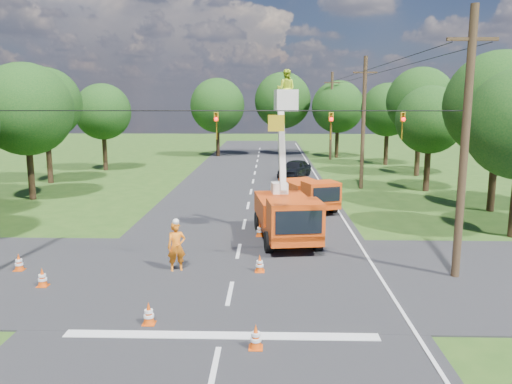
{
  "coord_description": "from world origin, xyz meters",
  "views": [
    {
      "loc": [
        1.35,
        -16.44,
        6.61
      ],
      "look_at": [
        0.76,
        5.76,
        2.6
      ],
      "focal_mm": 35.0,
      "sensor_mm": 36.0,
      "label": 1
    }
  ],
  "objects_px": {
    "traffic_cone_2": "(260,230)",
    "pole_right_mid": "(363,122)",
    "traffic_cone_1": "(256,337)",
    "distant_car": "(295,169)",
    "ground_worker": "(177,247)",
    "second_truck": "(309,193)",
    "traffic_cone_4": "(42,278)",
    "traffic_cone_3": "(309,220)",
    "traffic_cone_5": "(19,262)",
    "tree_far_a": "(217,106)",
    "tree_right_c": "(430,120)",
    "tree_right_d": "(421,101)",
    "tree_left_e": "(45,104)",
    "tree_far_c": "(338,107)",
    "tree_right_b": "(499,105)",
    "tree_far_b": "(283,101)",
    "pole_right_far": "(331,115)",
    "tree_left_d": "(26,109)",
    "traffic_cone_8": "(260,264)",
    "tree_right_e": "(388,110)",
    "traffic_cone_7": "(301,196)",
    "pole_right_near": "(465,144)",
    "traffic_cone_0": "(149,314)",
    "tree_left_f": "(103,112)",
    "bucket_truck": "(287,206)"
  },
  "relations": [
    {
      "from": "tree_right_c",
      "to": "tree_far_c",
      "type": "xyz_separation_m",
      "value": [
        -3.7,
        23.0,
        0.75
      ]
    },
    {
      "from": "traffic_cone_3",
      "to": "traffic_cone_7",
      "type": "relative_size",
      "value": 1.0
    },
    {
      "from": "ground_worker",
      "to": "pole_right_mid",
      "type": "xyz_separation_m",
      "value": [
        10.79,
        19.61,
        4.11
      ]
    },
    {
      "from": "tree_far_c",
      "to": "pole_right_near",
      "type": "bearing_deg",
      "value": -91.36
    },
    {
      "from": "ground_worker",
      "to": "tree_far_a",
      "type": "distance_m",
      "value": 43.01
    },
    {
      "from": "tree_right_b",
      "to": "tree_right_d",
      "type": "height_order",
      "value": "tree_right_d"
    },
    {
      "from": "traffic_cone_0",
      "to": "traffic_cone_2",
      "type": "height_order",
      "value": "same"
    },
    {
      "from": "tree_right_b",
      "to": "tree_far_c",
      "type": "distance_m",
      "value": 30.5
    },
    {
      "from": "traffic_cone_3",
      "to": "tree_right_b",
      "type": "relative_size",
      "value": 0.07
    },
    {
      "from": "pole_right_far",
      "to": "traffic_cone_4",
      "type": "bearing_deg",
      "value": -110.29
    },
    {
      "from": "tree_far_b",
      "to": "traffic_cone_2",
      "type": "bearing_deg",
      "value": -93.06
    },
    {
      "from": "traffic_cone_3",
      "to": "tree_right_e",
      "type": "bearing_deg",
      "value": 69.3
    },
    {
      "from": "traffic_cone_3",
      "to": "tree_far_c",
      "type": "distance_m",
      "value": 35.27
    },
    {
      "from": "traffic_cone_3",
      "to": "tree_far_c",
      "type": "xyz_separation_m",
      "value": [
        6.01,
        34.28,
        5.7
      ]
    },
    {
      "from": "distant_car",
      "to": "tree_right_d",
      "type": "height_order",
      "value": "tree_right_d"
    },
    {
      "from": "pole_right_far",
      "to": "tree_left_d",
      "type": "height_order",
      "value": "pole_right_far"
    },
    {
      "from": "traffic_cone_0",
      "to": "tree_far_b",
      "type": "bearing_deg",
      "value": 83.95
    },
    {
      "from": "distant_car",
      "to": "ground_worker",
      "type": "bearing_deg",
      "value": -79.2
    },
    {
      "from": "traffic_cone_3",
      "to": "traffic_cone_5",
      "type": "xyz_separation_m",
      "value": [
        -12.04,
        -7.5,
        0.0
      ]
    },
    {
      "from": "second_truck",
      "to": "traffic_cone_4",
      "type": "xyz_separation_m",
      "value": [
        -10.67,
        -13.59,
        -0.69
      ]
    },
    {
      "from": "traffic_cone_7",
      "to": "traffic_cone_8",
      "type": "distance_m",
      "value": 14.73
    },
    {
      "from": "tree_left_f",
      "to": "tree_right_b",
      "type": "height_order",
      "value": "tree_right_b"
    },
    {
      "from": "traffic_cone_1",
      "to": "traffic_cone_8",
      "type": "bearing_deg",
      "value": 90.13
    },
    {
      "from": "tree_right_d",
      "to": "traffic_cone_2",
      "type": "bearing_deg",
      "value": -123.03
    },
    {
      "from": "tree_right_e",
      "to": "tree_far_a",
      "type": "distance_m",
      "value": 20.43
    },
    {
      "from": "tree_far_a",
      "to": "tree_left_f",
      "type": "bearing_deg",
      "value": -127.01
    },
    {
      "from": "ground_worker",
      "to": "traffic_cone_5",
      "type": "height_order",
      "value": "ground_worker"
    },
    {
      "from": "ground_worker",
      "to": "pole_right_mid",
      "type": "relative_size",
      "value": 0.2
    },
    {
      "from": "second_truck",
      "to": "traffic_cone_8",
      "type": "height_order",
      "value": "second_truck"
    },
    {
      "from": "traffic_cone_8",
      "to": "tree_right_e",
      "type": "bearing_deg",
      "value": 69.74
    },
    {
      "from": "traffic_cone_7",
      "to": "tree_far_b",
      "type": "relative_size",
      "value": 0.07
    },
    {
      "from": "tree_right_c",
      "to": "tree_right_d",
      "type": "distance_m",
      "value": 8.27
    },
    {
      "from": "tree_left_e",
      "to": "tree_right_d",
      "type": "bearing_deg",
      "value": 8.99
    },
    {
      "from": "pole_right_near",
      "to": "tree_right_d",
      "type": "height_order",
      "value": "pole_right_near"
    },
    {
      "from": "traffic_cone_0",
      "to": "pole_right_mid",
      "type": "bearing_deg",
      "value": 66.3
    },
    {
      "from": "traffic_cone_2",
      "to": "pole_right_mid",
      "type": "distance_m",
      "value": 16.96
    },
    {
      "from": "bucket_truck",
      "to": "pole_right_far",
      "type": "height_order",
      "value": "pole_right_far"
    },
    {
      "from": "traffic_cone_5",
      "to": "pole_right_far",
      "type": "height_order",
      "value": "pole_right_far"
    },
    {
      "from": "traffic_cone_4",
      "to": "pole_right_far",
      "type": "relative_size",
      "value": 0.07
    },
    {
      "from": "second_truck",
      "to": "traffic_cone_5",
      "type": "height_order",
      "value": "second_truck"
    },
    {
      "from": "traffic_cone_2",
      "to": "tree_far_a",
      "type": "bearing_deg",
      "value": 98.96
    },
    {
      "from": "bucket_truck",
      "to": "tree_right_e",
      "type": "xyz_separation_m",
      "value": [
        11.61,
        30.06,
        4.09
      ]
    },
    {
      "from": "ground_worker",
      "to": "tree_far_c",
      "type": "bearing_deg",
      "value": 56.32
    },
    {
      "from": "ground_worker",
      "to": "tree_far_a",
      "type": "xyz_separation_m",
      "value": [
        -2.71,
        42.61,
        5.19
      ]
    },
    {
      "from": "traffic_cone_1",
      "to": "traffic_cone_2",
      "type": "bearing_deg",
      "value": 90.57
    },
    {
      "from": "pole_right_far",
      "to": "tree_right_b",
      "type": "distance_m",
      "value": 28.78
    },
    {
      "from": "traffic_cone_4",
      "to": "tree_left_e",
      "type": "bearing_deg",
      "value": 113.0
    },
    {
      "from": "bucket_truck",
      "to": "tree_right_c",
      "type": "height_order",
      "value": "bucket_truck"
    },
    {
      "from": "traffic_cone_1",
      "to": "tree_left_d",
      "type": "height_order",
      "value": "tree_left_d"
    },
    {
      "from": "traffic_cone_5",
      "to": "tree_right_c",
      "type": "distance_m",
      "value": 29.16
    }
  ]
}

